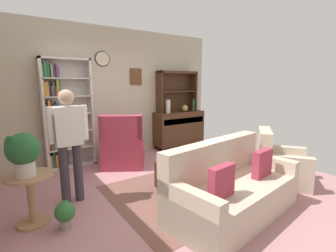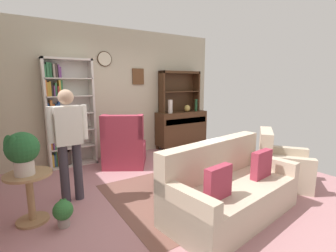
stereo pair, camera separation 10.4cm
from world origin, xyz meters
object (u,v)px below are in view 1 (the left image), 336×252
object	(u,v)px
sideboard_hutch	(177,86)
bottle_wine	(193,105)
bookshelf	(64,114)
vase_round	(185,108)
plant_stand	(31,194)
person_reading	(69,139)
vase_tall	(168,106)
coffee_table	(183,165)
wingback_chair	(123,148)
potted_plant_large	(23,151)
book_stack	(188,157)
sideboard	(179,128)
couch_floral	(230,190)
potted_plant_small	(65,213)
armchair_floral	(279,166)

from	to	relation	value
sideboard_hutch	bottle_wine	xyz separation A→B (m)	(0.39, -0.20, -0.49)
sideboard_hutch	bookshelf	bearing A→B (deg)	-179.44
vase_round	plant_stand	world-z (taller)	vase_round
bottle_wine	person_reading	world-z (taller)	person_reading
vase_tall	coffee_table	xyz separation A→B (m)	(-0.98, -1.88, -0.73)
wingback_chair	potted_plant_large	xyz separation A→B (m)	(-1.74, -1.28, 0.52)
wingback_chair	book_stack	xyz separation A→B (m)	(0.54, -1.37, 0.07)
sideboard_hutch	vase_round	world-z (taller)	sideboard_hutch
sideboard_hutch	vase_round	size ratio (longest dim) A/B	6.47
vase_round	book_stack	world-z (taller)	vase_round
bottle_wine	person_reading	xyz separation A→B (m)	(-3.35, -1.41, -0.17)
bottle_wine	plant_stand	distance (m)	4.29
vase_tall	bottle_wine	world-z (taller)	vase_tall
vase_round	bottle_wine	world-z (taller)	bottle_wine
sideboard	vase_round	distance (m)	0.52
couch_floral	plant_stand	bearing A→B (deg)	151.71
sideboard_hutch	vase_round	bearing A→B (deg)	-53.52
wingback_chair	potted_plant_small	distance (m)	2.10
sideboard_hutch	book_stack	bearing A→B (deg)	-121.53
sideboard_hutch	potted_plant_large	distance (m)	4.08
bookshelf	wingback_chair	distance (m)	1.30
person_reading	coffee_table	world-z (taller)	person_reading
potted_plant_large	book_stack	size ratio (longest dim) A/B	2.32
sideboard	person_reading	distance (m)	3.34
sideboard	potted_plant_small	size ratio (longest dim) A/B	4.15
bookshelf	bottle_wine	bearing A→B (deg)	-3.18
plant_stand	potted_plant_small	size ratio (longest dim) A/B	1.95
bookshelf	coffee_table	world-z (taller)	bookshelf
vase_tall	plant_stand	world-z (taller)	vase_tall
bookshelf	person_reading	distance (m)	1.61
sideboard_hutch	bottle_wine	distance (m)	0.65
armchair_floral	coffee_table	world-z (taller)	armchair_floral
sideboard	book_stack	size ratio (longest dim) A/B	6.06
armchair_floral	plant_stand	size ratio (longest dim) A/B	1.76
vase_tall	potted_plant_small	world-z (taller)	vase_tall
vase_tall	potted_plant_large	bearing A→B (deg)	-150.78
sideboard	plant_stand	distance (m)	3.92
vase_tall	wingback_chair	xyz separation A→B (m)	(-1.39, -0.48, -0.70)
sideboard_hutch	person_reading	xyz separation A→B (m)	(-2.96, -1.61, -0.65)
bottle_wine	plant_stand	world-z (taller)	bottle_wine
sideboard_hutch	couch_floral	size ratio (longest dim) A/B	0.58
vase_round	potted_plant_large	xyz separation A→B (m)	(-3.65, -1.77, -0.11)
book_stack	bookshelf	bearing A→B (deg)	126.12
bookshelf	vase_round	xyz separation A→B (m)	(2.84, -0.15, -0.04)
sideboard	armchair_floral	size ratio (longest dim) A/B	1.21
couch_floral	armchair_floral	world-z (taller)	couch_floral
plant_stand	coffee_table	distance (m)	2.12
potted_plant_small	person_reading	bearing A→B (deg)	69.59
couch_floral	potted_plant_large	size ratio (longest dim) A/B	3.83
bottle_wine	armchair_floral	distance (m)	2.78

